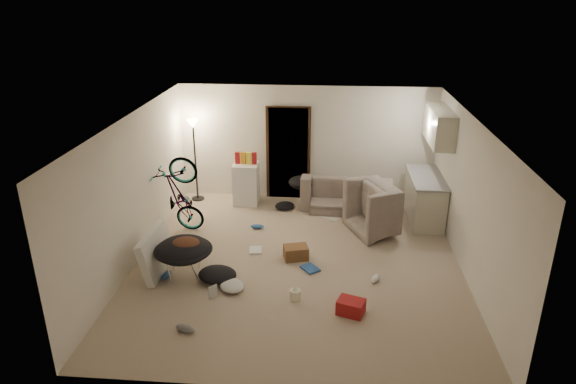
# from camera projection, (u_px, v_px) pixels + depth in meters

# --- Properties ---
(floor) EXTENTS (5.50, 6.00, 0.02)m
(floor) POSITION_uv_depth(u_px,v_px,m) (298.00, 263.00, 8.82)
(floor) COLOR tan
(floor) RESTS_ON ground
(ceiling) EXTENTS (5.50, 6.00, 0.02)m
(ceiling) POSITION_uv_depth(u_px,v_px,m) (299.00, 119.00, 7.88)
(ceiling) COLOR white
(ceiling) RESTS_ON wall_back
(wall_back) EXTENTS (5.50, 0.02, 2.50)m
(wall_back) POSITION_uv_depth(u_px,v_px,m) (307.00, 143.00, 11.14)
(wall_back) COLOR white
(wall_back) RESTS_ON floor
(wall_front) EXTENTS (5.50, 0.02, 2.50)m
(wall_front) POSITION_uv_depth(u_px,v_px,m) (280.00, 299.00, 5.57)
(wall_front) COLOR white
(wall_front) RESTS_ON floor
(wall_left) EXTENTS (0.02, 6.00, 2.50)m
(wall_left) POSITION_uv_depth(u_px,v_px,m) (133.00, 190.00, 8.56)
(wall_left) COLOR white
(wall_left) RESTS_ON floor
(wall_right) EXTENTS (0.02, 6.00, 2.50)m
(wall_right) POSITION_uv_depth(u_px,v_px,m) (471.00, 201.00, 8.14)
(wall_right) COLOR white
(wall_right) RESTS_ON floor
(doorway) EXTENTS (0.85, 0.10, 2.04)m
(doorway) POSITION_uv_depth(u_px,v_px,m) (288.00, 153.00, 11.21)
(doorway) COLOR black
(doorway) RESTS_ON floor
(door_trim) EXTENTS (0.97, 0.04, 2.10)m
(door_trim) POSITION_uv_depth(u_px,v_px,m) (288.00, 154.00, 11.19)
(door_trim) COLOR #352012
(door_trim) RESTS_ON floor
(floor_lamp) EXTENTS (0.28, 0.28, 1.81)m
(floor_lamp) POSITION_uv_depth(u_px,v_px,m) (194.00, 143.00, 10.96)
(floor_lamp) COLOR black
(floor_lamp) RESTS_ON floor
(kitchen_counter) EXTENTS (0.60, 1.50, 0.88)m
(kitchen_counter) POSITION_uv_depth(u_px,v_px,m) (424.00, 199.00, 10.32)
(kitchen_counter) COLOR beige
(kitchen_counter) RESTS_ON floor
(counter_top) EXTENTS (0.64, 1.54, 0.04)m
(counter_top) POSITION_uv_depth(u_px,v_px,m) (427.00, 177.00, 10.15)
(counter_top) COLOR gray
(counter_top) RESTS_ON kitchen_counter
(kitchen_uppers) EXTENTS (0.38, 1.40, 0.65)m
(kitchen_uppers) POSITION_uv_depth(u_px,v_px,m) (439.00, 126.00, 9.75)
(kitchen_uppers) COLOR beige
(kitchen_uppers) RESTS_ON wall_right
(sofa) EXTENTS (1.93, 0.86, 0.55)m
(sofa) POSITION_uv_depth(u_px,v_px,m) (346.00, 196.00, 10.91)
(sofa) COLOR #353D36
(sofa) RESTS_ON floor
(armchair) EXTENTS (1.34, 1.41, 0.72)m
(armchair) POSITION_uv_depth(u_px,v_px,m) (388.00, 212.00, 9.90)
(armchair) COLOR #353D36
(armchair) RESTS_ON floor
(bicycle) EXTENTS (1.63, 0.79, 0.92)m
(bicycle) POSITION_uv_depth(u_px,v_px,m) (181.00, 212.00, 9.78)
(bicycle) COLOR black
(bicycle) RESTS_ON floor
(book_asset) EXTENTS (0.27, 0.26, 0.02)m
(book_asset) POSITION_uv_depth(u_px,v_px,m) (209.00, 299.00, 7.76)
(book_asset) COLOR maroon
(book_asset) RESTS_ON floor
(mini_fridge) EXTENTS (0.53, 0.53, 0.90)m
(mini_fridge) POSITION_uv_depth(u_px,v_px,m) (246.00, 183.00, 11.10)
(mini_fridge) COLOR white
(mini_fridge) RESTS_ON floor
(snack_box_0) EXTENTS (0.11, 0.08, 0.30)m
(snack_box_0) POSITION_uv_depth(u_px,v_px,m) (238.00, 159.00, 10.91)
(snack_box_0) COLOR maroon
(snack_box_0) RESTS_ON mini_fridge
(snack_box_1) EXTENTS (0.11, 0.09, 0.30)m
(snack_box_1) POSITION_uv_depth(u_px,v_px,m) (243.00, 159.00, 10.90)
(snack_box_1) COLOR orange
(snack_box_1) RESTS_ON mini_fridge
(snack_box_2) EXTENTS (0.11, 0.08, 0.30)m
(snack_box_2) POSITION_uv_depth(u_px,v_px,m) (249.00, 159.00, 10.89)
(snack_box_2) COLOR yellow
(snack_box_2) RESTS_ON mini_fridge
(snack_box_3) EXTENTS (0.10, 0.07, 0.30)m
(snack_box_3) POSITION_uv_depth(u_px,v_px,m) (254.00, 159.00, 10.89)
(snack_box_3) COLOR maroon
(snack_box_3) RESTS_ON mini_fridge
(saucer_chair) EXTENTS (0.94, 0.94, 0.67)m
(saucer_chair) POSITION_uv_depth(u_px,v_px,m) (184.00, 255.00, 8.26)
(saucer_chair) COLOR silver
(saucer_chair) RESTS_ON floor
(hoodie) EXTENTS (0.55, 0.48, 0.22)m
(hoodie) POSITION_uv_depth(u_px,v_px,m) (185.00, 245.00, 8.16)
(hoodie) COLOR #4E291A
(hoodie) RESTS_ON saucer_chair
(sofa_drape) EXTENTS (0.65, 0.58, 0.28)m
(sofa_drape) POSITION_uv_depth(u_px,v_px,m) (302.00, 183.00, 10.89)
(sofa_drape) COLOR black
(sofa_drape) RESTS_ON sofa
(tv_box) EXTENTS (0.31, 1.09, 0.73)m
(tv_box) POSITION_uv_depth(u_px,v_px,m) (156.00, 252.00, 8.42)
(tv_box) COLOR silver
(tv_box) RESTS_ON floor
(drink_case_a) EXTENTS (0.47, 0.39, 0.23)m
(drink_case_a) POSITION_uv_depth(u_px,v_px,m) (296.00, 252.00, 8.90)
(drink_case_a) COLOR brown
(drink_case_a) RESTS_ON floor
(drink_case_b) EXTENTS (0.45, 0.39, 0.22)m
(drink_case_b) POSITION_uv_depth(u_px,v_px,m) (351.00, 307.00, 7.40)
(drink_case_b) COLOR maroon
(drink_case_b) RESTS_ON floor
(juicer) EXTENTS (0.16, 0.16, 0.24)m
(juicer) POSITION_uv_depth(u_px,v_px,m) (295.00, 294.00, 7.73)
(juicer) COLOR white
(juicer) RESTS_ON floor
(newspaper) EXTENTS (0.74, 0.70, 0.01)m
(newspaper) POSITION_uv_depth(u_px,v_px,m) (329.00, 214.00, 10.69)
(newspaper) COLOR beige
(newspaper) RESTS_ON floor
(book_blue) EXTENTS (0.37, 0.38, 0.03)m
(book_blue) POSITION_uv_depth(u_px,v_px,m) (310.00, 268.00, 8.60)
(book_blue) COLOR #2B579B
(book_blue) RESTS_ON floor
(book_white) EXTENTS (0.25, 0.31, 0.03)m
(book_white) POSITION_uv_depth(u_px,v_px,m) (255.00, 250.00, 9.20)
(book_white) COLOR silver
(book_white) RESTS_ON floor
(shoe_0) EXTENTS (0.26, 0.11, 0.10)m
(shoe_0) POSITION_uv_depth(u_px,v_px,m) (257.00, 226.00, 10.03)
(shoe_0) COLOR #2B579B
(shoe_0) RESTS_ON floor
(shoe_2) EXTENTS (0.15, 0.28, 0.10)m
(shoe_2) POSITION_uv_depth(u_px,v_px,m) (167.00, 275.00, 8.33)
(shoe_2) COLOR #2B579B
(shoe_2) RESTS_ON floor
(shoe_3) EXTENTS (0.32, 0.21, 0.11)m
(shoe_3) POSITION_uv_depth(u_px,v_px,m) (185.00, 329.00, 7.02)
(shoe_3) COLOR slate
(shoe_3) RESTS_ON floor
(shoe_4) EXTENTS (0.20, 0.29, 0.10)m
(shoe_4) POSITION_uv_depth(u_px,v_px,m) (375.00, 278.00, 8.24)
(shoe_4) COLOR white
(shoe_4) RESTS_ON floor
(clothes_lump_a) EXTENTS (0.72, 0.66, 0.20)m
(clothes_lump_a) POSITION_uv_depth(u_px,v_px,m) (217.00, 275.00, 8.25)
(clothes_lump_a) COLOR black
(clothes_lump_a) RESTS_ON floor
(clothes_lump_b) EXTENTS (0.56, 0.56, 0.13)m
(clothes_lump_b) POSITION_uv_depth(u_px,v_px,m) (285.00, 206.00, 10.94)
(clothes_lump_b) COLOR black
(clothes_lump_b) RESTS_ON floor
(clothes_lump_c) EXTENTS (0.55, 0.56, 0.13)m
(clothes_lump_c) POSITION_uv_depth(u_px,v_px,m) (232.00, 286.00, 8.01)
(clothes_lump_c) COLOR silver
(clothes_lump_c) RESTS_ON floor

